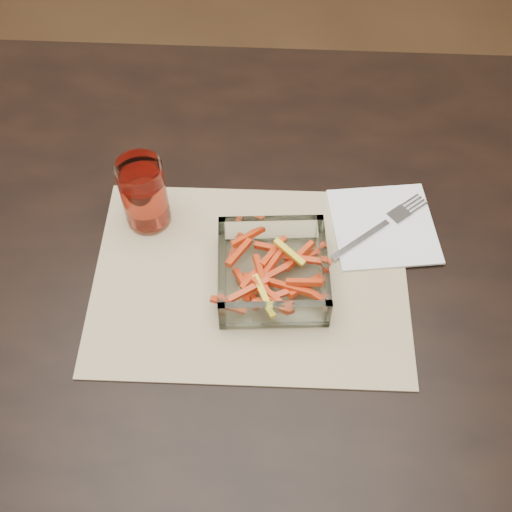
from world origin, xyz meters
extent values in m
plane|color=#331E0F|center=(0.00, 0.00, 0.00)|extent=(4.50, 4.50, 0.00)
cube|color=black|center=(0.00, 0.00, 0.73)|extent=(1.60, 0.90, 0.03)
cube|color=tan|center=(0.05, -0.07, 0.75)|extent=(0.45, 0.33, 0.00)
cube|color=white|center=(0.08, -0.07, 0.76)|extent=(0.16, 0.16, 0.01)
cube|color=white|center=(0.08, 0.00, 0.78)|extent=(0.15, 0.02, 0.06)
cube|color=white|center=(0.09, -0.14, 0.78)|extent=(0.15, 0.02, 0.06)
cube|color=white|center=(0.01, -0.08, 0.78)|extent=(0.02, 0.15, 0.06)
cube|color=white|center=(0.15, -0.07, 0.78)|extent=(0.02, 0.15, 0.06)
cylinder|color=white|center=(-0.11, 0.03, 0.81)|extent=(0.07, 0.07, 0.12)
cylinder|color=red|center=(-0.11, 0.03, 0.80)|extent=(0.06, 0.06, 0.08)
cube|color=white|center=(0.25, 0.03, 0.76)|extent=(0.17, 0.17, 0.00)
cube|color=silver|center=(0.21, 0.00, 0.76)|extent=(0.09, 0.08, 0.00)
cube|color=silver|center=(0.27, 0.05, 0.76)|extent=(0.04, 0.04, 0.00)
cube|color=silver|center=(0.29, 0.08, 0.76)|extent=(0.03, 0.03, 0.00)
cube|color=silver|center=(0.30, 0.08, 0.76)|extent=(0.03, 0.03, 0.00)
cube|color=silver|center=(0.30, 0.07, 0.76)|extent=(0.03, 0.03, 0.00)
cube|color=silver|center=(0.31, 0.07, 0.76)|extent=(0.03, 0.03, 0.00)
camera|label=1|loc=(0.08, -0.56, 1.53)|focal=45.00mm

